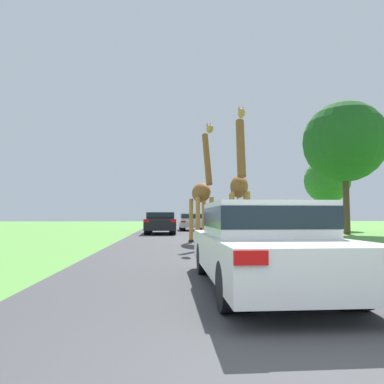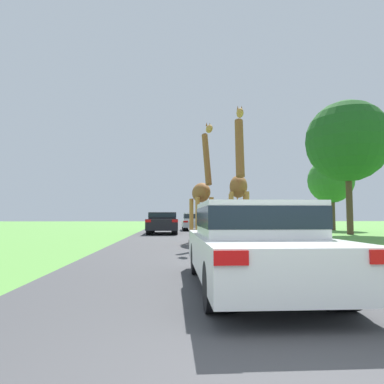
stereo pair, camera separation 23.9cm
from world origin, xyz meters
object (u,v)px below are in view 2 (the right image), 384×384
(giraffe_near_road, at_px, (202,194))
(tree_left_edge, at_px, (347,141))
(giraffe_companion, at_px, (239,184))
(tree_centre_back, at_px, (331,181))
(car_lead_maroon, at_px, (253,242))
(car_queue_left, at_px, (163,222))
(car_queue_right, at_px, (194,221))

(giraffe_near_road, bearing_deg, tree_left_edge, -153.67)
(giraffe_companion, relative_size, tree_centre_back, 0.82)
(giraffe_companion, xyz_separation_m, tree_centre_back, (10.84, 15.32, 1.77))
(tree_centre_back, bearing_deg, car_lead_maroon, -118.21)
(car_lead_maroon, xyz_separation_m, car_queue_left, (-1.93, 17.48, 0.03))
(tree_left_edge, bearing_deg, giraffe_companion, -135.61)
(car_queue_right, relative_size, tree_left_edge, 0.47)
(tree_left_edge, height_order, tree_centre_back, tree_left_edge)
(giraffe_near_road, xyz_separation_m, giraffe_companion, (1.22, -1.87, 0.24))
(giraffe_near_road, height_order, car_queue_left, giraffe_near_road)
(giraffe_near_road, height_order, giraffe_companion, giraffe_companion)
(tree_left_edge, relative_size, tree_centre_back, 1.43)
(giraffe_near_road, bearing_deg, tree_centre_back, -139.54)
(car_queue_left, relative_size, tree_left_edge, 0.55)
(giraffe_near_road, bearing_deg, car_lead_maroon, 82.69)
(giraffe_companion, distance_m, tree_centre_back, 18.85)
(car_queue_left, bearing_deg, tree_left_edge, -8.50)
(giraffe_companion, relative_size, car_lead_maroon, 1.08)
(giraffe_companion, height_order, car_queue_left, giraffe_companion)
(giraffe_near_road, distance_m, car_queue_left, 8.88)
(car_queue_left, relative_size, tree_centre_back, 0.78)
(giraffe_companion, distance_m, car_lead_maroon, 7.32)
(giraffe_near_road, xyz_separation_m, tree_centre_back, (12.06, 13.46, 2.01))
(giraffe_companion, height_order, car_queue_right, giraffe_companion)
(giraffe_companion, height_order, car_lead_maroon, giraffe_companion)
(giraffe_companion, xyz_separation_m, car_queue_left, (-3.10, 10.44, -1.58))
(car_queue_right, height_order, car_queue_left, car_queue_right)
(car_lead_maroon, relative_size, tree_left_edge, 0.53)
(giraffe_companion, bearing_deg, tree_left_edge, -127.56)
(car_lead_maroon, xyz_separation_m, tree_centre_back, (12.00, 22.37, 3.38))
(giraffe_companion, distance_m, car_queue_left, 11.00)
(giraffe_near_road, xyz_separation_m, car_queue_left, (-1.88, 8.57, -1.34))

